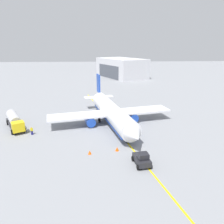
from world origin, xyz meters
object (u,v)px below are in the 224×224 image
safety_cone_nose (117,149)px  safety_cone_wingtip (90,152)px  airplane (111,112)px  refueling_worker (32,131)px  fuel_tanker (15,120)px  pushback_tug (142,159)px

safety_cone_nose → safety_cone_wingtip: safety_cone_nose is taller
airplane → safety_cone_nose: 13.97m
refueling_worker → airplane: bearing=108.0°
fuel_tanker → airplane: bearing=93.5°
safety_cone_nose → safety_cone_wingtip: bearing=-79.3°
airplane → fuel_tanker: airplane is taller
safety_cone_wingtip → airplane: bearing=162.4°
refueling_worker → safety_cone_wingtip: (9.14, 12.36, -0.48)m
refueling_worker → safety_cone_nose: 19.03m
pushback_tug → safety_cone_nose: 5.97m
safety_cone_nose → refueling_worker: bearing=-115.6°
safety_cone_wingtip → refueling_worker: bearing=-126.5°
fuel_tanker → pushback_tug: (17.26, 25.51, -0.72)m
pushback_tug → safety_cone_nose: bearing=-144.5°
airplane → safety_cone_wingtip: airplane is taller
pushback_tug → fuel_tanker: bearing=-124.1°
refueling_worker → safety_cone_wingtip: refueling_worker is taller
pushback_tug → refueling_worker: size_ratio=2.25×
airplane → pushback_tug: size_ratio=8.50×
fuel_tanker → refueling_worker: 6.51m
fuel_tanker → safety_cone_wingtip: fuel_tanker is taller
refueling_worker → safety_cone_wingtip: size_ratio=2.53×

